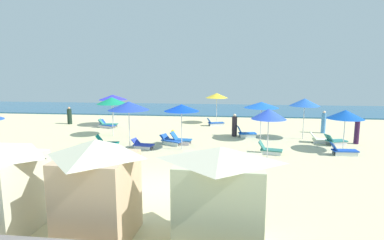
% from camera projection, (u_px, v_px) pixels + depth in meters
% --- Properties ---
extents(ground_plane, '(60.00, 60.00, 0.00)m').
position_uv_depth(ground_plane, '(158.00, 189.00, 12.28)').
color(ground_plane, beige).
extents(ocean, '(60.00, 10.76, 0.12)m').
position_uv_depth(ocean, '(205.00, 109.00, 36.43)').
color(ocean, '#25597E').
rests_on(ocean, ground_plane).
extents(cabana_1, '(2.13, 2.18, 2.80)m').
position_uv_depth(cabana_1, '(98.00, 188.00, 8.48)').
color(cabana_1, '#D3AC85').
rests_on(cabana_1, ground_plane).
extents(cabana_2, '(2.51, 2.13, 2.69)m').
position_uv_depth(cabana_2, '(220.00, 196.00, 8.11)').
color(cabana_2, beige).
rests_on(cabana_2, ground_plane).
extents(umbrella_0, '(1.80, 1.80, 2.65)m').
position_uv_depth(umbrella_0, '(269.00, 114.00, 16.06)').
color(umbrella_0, silver).
rests_on(umbrella_0, ground_plane).
extents(lounge_chair_0_0, '(1.39, 0.89, 0.70)m').
position_uv_depth(lounge_chair_0_0, '(269.00, 149.00, 17.34)').
color(lounge_chair_0_0, silver).
rests_on(lounge_chair_0_0, ground_plane).
extents(umbrella_1, '(1.98, 1.98, 2.75)m').
position_uv_depth(umbrella_1, '(305.00, 102.00, 20.74)').
color(umbrella_1, silver).
rests_on(umbrella_1, ground_plane).
extents(lounge_chair_1_0, '(1.59, 0.93, 0.68)m').
position_uv_depth(lounge_chair_1_0, '(321.00, 139.00, 19.92)').
color(lounge_chair_1_0, silver).
rests_on(lounge_chair_1_0, ground_plane).
extents(umbrella_2, '(2.30, 2.30, 2.53)m').
position_uv_depth(umbrella_2, '(261.00, 105.00, 20.62)').
color(umbrella_2, silver).
rests_on(umbrella_2, ground_plane).
extents(lounge_chair_2_0, '(1.37, 0.81, 0.78)m').
position_uv_depth(lounge_chair_2_0, '(246.00, 133.00, 21.67)').
color(lounge_chair_2_0, silver).
rests_on(lounge_chair_2_0, ground_plane).
extents(umbrella_3, '(2.08, 2.08, 2.74)m').
position_uv_depth(umbrella_3, '(112.00, 101.00, 21.76)').
color(umbrella_3, silver).
rests_on(umbrella_3, ground_plane).
extents(umbrella_4, '(1.93, 1.93, 2.65)m').
position_uv_depth(umbrella_4, '(217.00, 96.00, 26.91)').
color(umbrella_4, silver).
rests_on(umbrella_4, ground_plane).
extents(lounge_chair_4_0, '(1.51, 0.98, 0.64)m').
position_uv_depth(lounge_chair_4_0, '(215.00, 123.00, 26.15)').
color(lounge_chair_4_0, silver).
rests_on(lounge_chair_4_0, ground_plane).
extents(umbrella_5, '(2.41, 2.41, 2.78)m').
position_uv_depth(umbrella_5, '(129.00, 106.00, 18.38)').
color(umbrella_5, silver).
rests_on(umbrella_5, ground_plane).
extents(lounge_chair_5_0, '(1.38, 0.83, 0.58)m').
position_uv_depth(lounge_chair_5_0, '(142.00, 145.00, 18.54)').
color(lounge_chair_5_0, silver).
rests_on(lounge_chair_5_0, ground_plane).
extents(lounge_chair_5_1, '(1.38, 0.75, 0.77)m').
position_uv_depth(lounge_chair_5_1, '(107.00, 143.00, 18.78)').
color(lounge_chair_5_1, silver).
rests_on(lounge_chair_5_1, ground_plane).
extents(umbrella_6, '(2.03, 2.03, 2.38)m').
position_uv_depth(umbrella_6, '(346.00, 114.00, 17.68)').
color(umbrella_6, silver).
rests_on(umbrella_6, ground_plane).
extents(lounge_chair_6_0, '(1.42, 1.00, 0.70)m').
position_uv_depth(lounge_chair_6_0, '(335.00, 141.00, 19.35)').
color(lounge_chair_6_0, silver).
rests_on(lounge_chair_6_0, ground_plane).
extents(lounge_chair_6_1, '(1.44, 0.63, 0.69)m').
position_uv_depth(lounge_chair_6_1, '(343.00, 151.00, 17.07)').
color(lounge_chair_6_1, silver).
rests_on(lounge_chair_6_1, ground_plane).
extents(lounge_chair_7_0, '(1.39, 0.81, 0.66)m').
position_uv_depth(lounge_chair_7_0, '(9.00, 155.00, 16.23)').
color(lounge_chair_7_0, silver).
rests_on(lounge_chair_7_0, ground_plane).
extents(umbrella_8, '(2.30, 2.30, 2.59)m').
position_uv_depth(umbrella_8, '(113.00, 97.00, 25.88)').
color(umbrella_8, silver).
rests_on(umbrella_8, ground_plane).
extents(lounge_chair_8_0, '(1.51, 0.65, 0.70)m').
position_uv_depth(lounge_chair_8_0, '(108.00, 124.00, 25.31)').
color(lounge_chair_8_0, silver).
rests_on(lounge_chair_8_0, ground_plane).
extents(lounge_chair_8_1, '(1.55, 1.06, 0.64)m').
position_uv_depth(lounge_chair_8_1, '(107.00, 125.00, 25.19)').
color(lounge_chair_8_1, silver).
rests_on(lounge_chair_8_1, ground_plane).
extents(umbrella_9, '(2.03, 2.03, 2.66)m').
position_uv_depth(umbrella_9, '(182.00, 108.00, 17.96)').
color(umbrella_9, silver).
rests_on(umbrella_9, ground_plane).
extents(lounge_chair_9_0, '(1.59, 1.23, 0.61)m').
position_uv_depth(lounge_chair_9_0, '(171.00, 141.00, 19.49)').
color(lounge_chair_9_0, silver).
rests_on(lounge_chair_9_0, ground_plane).
extents(lounge_chair_9_1, '(1.36, 0.81, 0.78)m').
position_uv_depth(lounge_chair_9_1, '(180.00, 140.00, 19.59)').
color(lounge_chair_9_1, silver).
rests_on(lounge_chair_9_1, ground_plane).
extents(beachgoer_0, '(0.45, 0.45, 1.66)m').
position_uv_depth(beachgoer_0, '(323.00, 123.00, 23.01)').
color(beachgoer_0, '#4480BC').
rests_on(beachgoer_0, ground_plane).
extents(beachgoer_1, '(0.34, 0.34, 1.63)m').
position_uv_depth(beachgoer_1, '(357.00, 132.00, 19.63)').
color(beachgoer_1, '#37183D').
rests_on(beachgoer_1, ground_plane).
extents(beachgoer_2, '(0.45, 0.45, 1.59)m').
position_uv_depth(beachgoer_2, '(234.00, 126.00, 21.91)').
color(beachgoer_2, '#2E262C').
rests_on(beachgoer_2, ground_plane).
extents(beachgoer_3, '(0.47, 0.47, 1.48)m').
position_uv_depth(beachgoer_3, '(70.00, 116.00, 26.92)').
color(beachgoer_3, black).
rests_on(beachgoer_3, ground_plane).
extents(beach_ball_0, '(0.25, 0.25, 0.25)m').
position_uv_depth(beach_ball_0, '(173.00, 132.00, 23.01)').
color(beach_ball_0, yellow).
rests_on(beach_ball_0, ground_plane).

